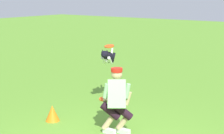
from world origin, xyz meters
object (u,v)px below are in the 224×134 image
(person, at_px, (117,99))
(frisbee_held, at_px, (105,99))
(training_cone, at_px, (52,113))
(dog, at_px, (108,57))
(frisbee_flying, at_px, (109,46))

(person, relative_size, frisbee_held, 5.87)
(person, xyz_separation_m, training_cone, (1.53, 0.21, -0.53))
(dog, relative_size, training_cone, 2.89)
(frisbee_flying, height_order, training_cone, frisbee_flying)
(frisbee_flying, bearing_deg, person, 130.81)
(dog, bearing_deg, person, 17.15)
(dog, height_order, frisbee_flying, frisbee_flying)
(dog, xyz_separation_m, frisbee_flying, (-0.13, 0.12, 0.30))
(person, bearing_deg, dog, 5.60)
(frisbee_flying, distance_m, frisbee_held, 1.79)
(frisbee_held, xyz_separation_m, training_cone, (1.16, 0.32, -0.44))
(person, relative_size, dog, 1.32)
(person, distance_m, dog, 2.12)
(person, distance_m, training_cone, 1.63)
(dog, xyz_separation_m, training_cone, (0.17, 1.77, -0.98))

